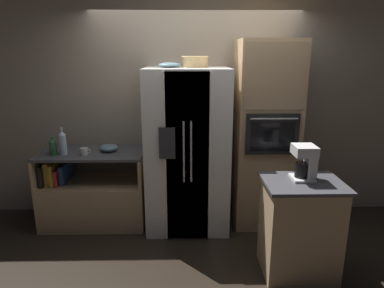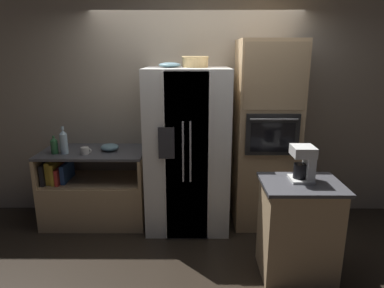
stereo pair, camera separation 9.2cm
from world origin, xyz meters
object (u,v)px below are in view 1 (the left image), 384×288
(wall_oven, at_px, (265,135))
(bottle_tall, at_px, (62,143))
(wicker_basket, at_px, (195,61))
(mixing_bowl, at_px, (109,148))
(bottle_short, at_px, (53,146))
(mug, at_px, (84,151))
(fruit_bowl, at_px, (170,65))
(refrigerator, at_px, (187,150))
(coffee_maker, at_px, (306,161))

(wall_oven, relative_size, bottle_tall, 6.82)
(wall_oven, xyz_separation_m, wicker_basket, (-0.82, 0.01, 0.84))
(mixing_bowl, bearing_deg, bottle_short, -168.42)
(bottle_tall, bearing_deg, mug, -5.08)
(wicker_basket, bearing_deg, fruit_bowl, -171.04)
(fruit_bowl, relative_size, mixing_bowl, 1.16)
(refrigerator, bearing_deg, mug, -176.48)
(bottle_tall, distance_m, coffee_maker, 2.62)
(bottle_tall, xyz_separation_m, coffee_maker, (2.47, -0.88, 0.05))
(refrigerator, distance_m, coffee_maker, 1.41)
(bottle_tall, relative_size, bottle_short, 1.52)
(bottle_tall, height_order, coffee_maker, coffee_maker)
(wall_oven, xyz_separation_m, bottle_short, (-2.44, -0.12, -0.09))
(wicker_basket, bearing_deg, mug, -172.86)
(bottle_short, bearing_deg, wall_oven, 2.84)
(bottle_tall, distance_m, bottle_short, 0.12)
(wicker_basket, xyz_separation_m, bottle_short, (-1.61, -0.13, -0.93))
(fruit_bowl, height_order, bottle_short, fruit_bowl)
(wall_oven, relative_size, mixing_bowl, 10.24)
(refrigerator, height_order, bottle_tall, refrigerator)
(mug, bearing_deg, wall_oven, 3.97)
(bottle_tall, relative_size, coffee_maker, 1.00)
(bottle_short, distance_m, coffee_maker, 2.73)
(wicker_basket, bearing_deg, mixing_bowl, -179.38)
(fruit_bowl, bearing_deg, wicker_basket, 8.96)
(fruit_bowl, xyz_separation_m, bottle_short, (-1.33, -0.09, -0.89))
(refrigerator, height_order, coffee_maker, refrigerator)
(mug, relative_size, mixing_bowl, 0.58)
(mixing_bowl, xyz_separation_m, coffee_maker, (1.98, -1.00, 0.15))
(refrigerator, relative_size, mug, 15.14)
(mixing_bowl, bearing_deg, mug, -149.16)
(mug, bearing_deg, wicker_basket, 7.14)
(wicker_basket, xyz_separation_m, fruit_bowl, (-0.28, -0.04, -0.04))
(bottle_short, bearing_deg, fruit_bowl, 3.87)
(refrigerator, xyz_separation_m, mug, (-1.17, -0.07, 0.01))
(refrigerator, relative_size, wicker_basket, 6.14)
(mug, xyz_separation_m, coffee_maker, (2.22, -0.86, 0.15))
(refrigerator, relative_size, bottle_tall, 5.86)
(mug, height_order, mixing_bowl, mixing_bowl)
(fruit_bowl, xyz_separation_m, bottle_tall, (-1.22, -0.09, -0.85))
(wall_oven, bearing_deg, fruit_bowl, -178.40)
(fruit_bowl, xyz_separation_m, mixing_bowl, (-0.73, 0.03, -0.95))
(bottle_short, bearing_deg, mixing_bowl, 11.58)
(refrigerator, bearing_deg, wicker_basket, 44.01)
(refrigerator, xyz_separation_m, wicker_basket, (0.09, 0.09, 1.00))
(refrigerator, bearing_deg, bottle_tall, -177.96)
(wicker_basket, distance_m, mug, 1.61)
(wicker_basket, bearing_deg, coffee_maker, -46.34)
(refrigerator, xyz_separation_m, bottle_tall, (-1.41, -0.05, 0.11))
(wicker_basket, bearing_deg, refrigerator, -135.99)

